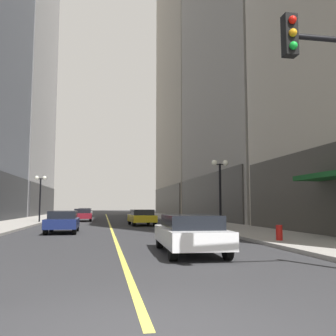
# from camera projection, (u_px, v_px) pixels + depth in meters

# --- Properties ---
(ground_plane) EXTENTS (200.00, 200.00, 0.00)m
(ground_plane) POSITION_uv_depth(u_px,v_px,m) (108.00, 221.00, 39.00)
(ground_plane) COLOR #2D2D30
(sidewalk_left) EXTENTS (4.50, 78.00, 0.15)m
(sidewalk_left) POSITION_uv_depth(u_px,v_px,m) (27.00, 221.00, 37.58)
(sidewalk_left) COLOR #9E9991
(sidewalk_left) RESTS_ON ground
(sidewalk_right) EXTENTS (4.50, 78.00, 0.15)m
(sidewalk_right) POSITION_uv_depth(u_px,v_px,m) (184.00, 220.00, 40.43)
(sidewalk_right) COLOR #9E9991
(sidewalk_right) RESTS_ON ground
(lane_centre_stripe) EXTENTS (0.16, 70.00, 0.01)m
(lane_centre_stripe) POSITION_uv_depth(u_px,v_px,m) (108.00, 221.00, 39.00)
(lane_centre_stripe) COLOR #E5D64C
(lane_centre_stripe) RESTS_ON ground
(building_right_mid) EXTENTS (15.17, 24.00, 45.97)m
(building_right_mid) POSITION_uv_depth(u_px,v_px,m) (264.00, 27.00, 43.97)
(building_right_mid) COLOR #A8A399
(building_right_mid) RESTS_ON ground
(building_right_far) EXTENTS (12.02, 26.00, 75.42)m
(building_right_far) POSITION_uv_depth(u_px,v_px,m) (197.00, 16.00, 70.18)
(building_right_far) COLOR #B7AD99
(building_right_far) RESTS_ON ground
(car_white) EXTENTS (2.09, 4.84, 1.32)m
(car_white) POSITION_uv_depth(u_px,v_px,m) (190.00, 232.00, 12.60)
(car_white) COLOR silver
(car_white) RESTS_ON ground
(car_navy) EXTENTS (1.87, 4.05, 1.32)m
(car_navy) POSITION_uv_depth(u_px,v_px,m) (63.00, 221.00, 22.14)
(car_navy) COLOR #141E4C
(car_navy) RESTS_ON ground
(car_yellow) EXTENTS (2.08, 4.61, 1.32)m
(car_yellow) POSITION_uv_depth(u_px,v_px,m) (142.00, 217.00, 30.71)
(car_yellow) COLOR yellow
(car_yellow) RESTS_ON ground
(car_maroon) EXTENTS (2.10, 4.80, 1.32)m
(car_maroon) POSITION_uv_depth(u_px,v_px,m) (83.00, 214.00, 39.07)
(car_maroon) COLOR maroon
(car_maroon) RESTS_ON ground
(car_silver) EXTENTS (1.90, 4.67, 1.32)m
(car_silver) POSITION_uv_depth(u_px,v_px,m) (85.00, 213.00, 49.76)
(car_silver) COLOR #B7B7BC
(car_silver) RESTS_ON ground
(street_lamp_left_far) EXTENTS (1.06, 0.36, 4.43)m
(street_lamp_left_far) POSITION_uv_depth(u_px,v_px,m) (40.00, 188.00, 34.37)
(street_lamp_left_far) COLOR black
(street_lamp_left_far) RESTS_ON ground
(street_lamp_right_mid) EXTENTS (1.06, 0.36, 4.43)m
(street_lamp_right_mid) POSITION_uv_depth(u_px,v_px,m) (220.00, 179.00, 22.43)
(street_lamp_right_mid) COLOR black
(street_lamp_right_mid) RESTS_ON ground
(fire_hydrant_right) EXTENTS (0.28, 0.28, 0.80)m
(fire_hydrant_right) POSITION_uv_depth(u_px,v_px,m) (279.00, 234.00, 15.85)
(fire_hydrant_right) COLOR red
(fire_hydrant_right) RESTS_ON ground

